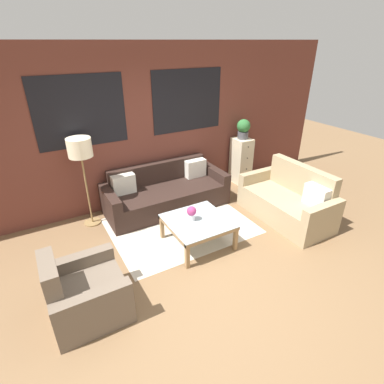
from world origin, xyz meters
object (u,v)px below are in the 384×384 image
(armchair_corner, at_px, (85,294))
(drawer_cabinet, at_px, (241,161))
(settee_vintage, at_px, (288,202))
(flower_vase, at_px, (192,212))
(coffee_table, at_px, (198,224))
(potted_plant, at_px, (243,128))
(floor_lamp, at_px, (80,152))
(couch_dark, at_px, (166,193))

(armchair_corner, xyz_separation_m, drawer_cabinet, (3.72, 1.98, 0.21))
(settee_vintage, distance_m, flower_vase, 1.84)
(drawer_cabinet, xyz_separation_m, flower_vase, (-2.04, -1.43, 0.06))
(drawer_cabinet, height_order, flower_vase, drawer_cabinet)
(settee_vintage, height_order, drawer_cabinet, drawer_cabinet)
(coffee_table, distance_m, potted_plant, 2.60)
(coffee_table, relative_size, floor_lamp, 0.59)
(coffee_table, bearing_deg, armchair_corner, -164.27)
(flower_vase, bearing_deg, couch_dark, 82.91)
(armchair_corner, relative_size, floor_lamp, 0.56)
(potted_plant, bearing_deg, flower_vase, -144.91)
(coffee_table, relative_size, drawer_cabinet, 0.91)
(drawer_cabinet, xyz_separation_m, potted_plant, (0.00, 0.00, 0.70))
(couch_dark, distance_m, settee_vintage, 2.18)
(couch_dark, bearing_deg, coffee_table, -93.35)
(couch_dark, xyz_separation_m, potted_plant, (1.89, 0.21, 0.91))
(settee_vintage, xyz_separation_m, drawer_cabinet, (0.22, 1.61, 0.18))
(settee_vintage, relative_size, drawer_cabinet, 1.66)
(coffee_table, relative_size, potted_plant, 2.21)
(settee_vintage, distance_m, potted_plant, 1.85)
(settee_vintage, bearing_deg, flower_vase, 174.32)
(couch_dark, height_order, settee_vintage, settee_vintage)
(flower_vase, bearing_deg, potted_plant, 35.09)
(drawer_cabinet, bearing_deg, floor_lamp, -178.39)
(coffee_table, height_order, floor_lamp, floor_lamp)
(armchair_corner, height_order, flower_vase, armchair_corner)
(armchair_corner, xyz_separation_m, floor_lamp, (0.50, 1.89, 1.00))
(settee_vintage, distance_m, coffee_table, 1.74)
(armchair_corner, bearing_deg, settee_vintage, 5.97)
(coffee_table, xyz_separation_m, drawer_cabinet, (1.96, 1.48, 0.13))
(coffee_table, bearing_deg, floor_lamp, 132.16)
(settee_vintage, relative_size, floor_lamp, 1.08)
(settee_vintage, xyz_separation_m, armchair_corner, (-3.50, -0.37, -0.03))
(floor_lamp, height_order, potted_plant, floor_lamp)
(coffee_table, distance_m, drawer_cabinet, 2.46)
(settee_vintage, distance_m, armchair_corner, 3.52)
(coffee_table, bearing_deg, couch_dark, 86.65)
(coffee_table, xyz_separation_m, flower_vase, (-0.08, 0.05, 0.19))
(settee_vintage, bearing_deg, armchair_corner, -174.03)
(couch_dark, xyz_separation_m, settee_vintage, (1.66, -1.40, 0.03))
(flower_vase, bearing_deg, armchair_corner, -161.99)
(settee_vintage, xyz_separation_m, potted_plant, (0.22, 1.61, 0.88))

